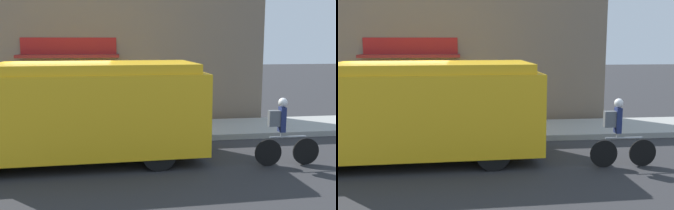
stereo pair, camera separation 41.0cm
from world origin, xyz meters
The scene contains 6 objects.
ground_plane centered at (0.00, 0.00, 0.00)m, with size 70.00×70.00×0.00m, color #2B2B2D.
sidewalk centered at (0.00, 1.14, 0.08)m, with size 28.00×2.28×0.16m.
storefront centered at (0.00, 2.71, 2.15)m, with size 13.20×0.81×4.27m.
school_bus centered at (0.62, -1.42, 1.21)m, with size 6.18×2.77×2.33m.
cyclist centered at (5.10, -2.45, 0.77)m, with size 1.53×0.20×1.57m.
trash_bin centered at (0.76, 1.75, 0.54)m, with size 0.56×0.56×0.76m.
Camera 1 is at (1.26, -10.67, 2.83)m, focal length 42.00 mm.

